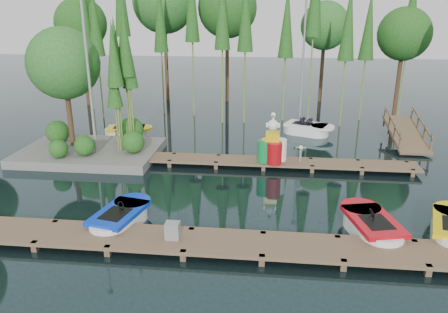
# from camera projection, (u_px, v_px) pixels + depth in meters

# --- Properties ---
(ground_plane) EXTENTS (90.00, 90.00, 0.00)m
(ground_plane) POSITION_uv_depth(u_px,v_px,m) (210.00, 187.00, 16.82)
(ground_plane) COLOR #1A2D30
(near_dock) EXTENTS (18.00, 1.50, 0.50)m
(near_dock) POSITION_uv_depth(u_px,v_px,m) (188.00, 241.00, 12.52)
(near_dock) COLOR brown
(near_dock) RESTS_ON ground
(far_dock) EXTENTS (15.00, 1.20, 0.50)m
(far_dock) POSITION_uv_depth(u_px,v_px,m) (240.00, 161.00, 18.99)
(far_dock) COLOR brown
(far_dock) RESTS_ON ground
(island) EXTENTS (6.20, 4.20, 6.75)m
(island) POSITION_uv_depth(u_px,v_px,m) (80.00, 87.00, 19.52)
(island) COLOR slate
(island) RESTS_ON ground
(tree_screen) EXTENTS (34.42, 18.53, 10.31)m
(tree_screen) POSITION_uv_depth(u_px,v_px,m) (199.00, 15.00, 24.98)
(tree_screen) COLOR #46301E
(tree_screen) RESTS_ON ground
(lamp_island) EXTENTS (0.30, 0.30, 7.25)m
(lamp_island) POSITION_uv_depth(u_px,v_px,m) (88.00, 65.00, 18.35)
(lamp_island) COLOR gray
(lamp_island) RESTS_ON ground
(lamp_rear) EXTENTS (0.30, 0.30, 7.25)m
(lamp_rear) POSITION_uv_depth(u_px,v_px,m) (304.00, 49.00, 25.34)
(lamp_rear) COLOR gray
(lamp_rear) RESTS_ON ground
(ramp) EXTENTS (1.50, 3.94, 1.49)m
(ramp) POSITION_uv_depth(u_px,v_px,m) (406.00, 133.00, 21.80)
(ramp) COLOR brown
(ramp) RESTS_ON ground
(boat_blue) EXTENTS (1.71, 2.82, 0.89)m
(boat_blue) POSITION_uv_depth(u_px,v_px,m) (120.00, 219.00, 13.77)
(boat_blue) COLOR white
(boat_blue) RESTS_ON ground
(boat_red) EXTENTS (1.86, 2.98, 0.93)m
(boat_red) POSITION_uv_depth(u_px,v_px,m) (371.00, 227.00, 13.23)
(boat_red) COLOR white
(boat_red) RESTS_ON ground
(boat_yellow_far) EXTENTS (2.67, 1.56, 1.26)m
(boat_yellow_far) POSITION_uv_depth(u_px,v_px,m) (127.00, 132.00, 23.21)
(boat_yellow_far) COLOR white
(boat_yellow_far) RESTS_ON ground
(boat_white_far) EXTENTS (3.03, 2.19, 1.31)m
(boat_white_far) POSITION_uv_depth(u_px,v_px,m) (307.00, 129.00, 23.65)
(boat_white_far) COLOR white
(boat_white_far) RESTS_ON ground
(utility_cabinet) EXTENTS (0.41, 0.34, 0.50)m
(utility_cabinet) POSITION_uv_depth(u_px,v_px,m) (173.00, 231.00, 12.46)
(utility_cabinet) COLOR gray
(utility_cabinet) RESTS_ON near_dock
(yellow_barrel) EXTENTS (0.63, 0.63, 0.95)m
(yellow_barrel) POSITION_uv_depth(u_px,v_px,m) (268.00, 150.00, 18.69)
(yellow_barrel) COLOR #DEBD0B
(yellow_barrel) RESTS_ON far_dock
(drum_cluster) EXTENTS (1.24, 1.14, 2.15)m
(drum_cluster) POSITION_uv_depth(u_px,v_px,m) (273.00, 148.00, 18.47)
(drum_cluster) COLOR #0E7E37
(drum_cluster) RESTS_ON far_dock
(seagull_post) EXTENTS (0.45, 0.24, 0.72)m
(seagull_post) POSITION_uv_depth(u_px,v_px,m) (301.00, 151.00, 18.54)
(seagull_post) COLOR gray
(seagull_post) RESTS_ON far_dock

